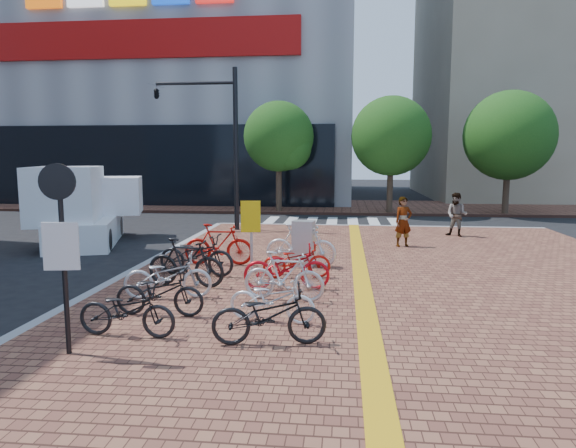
# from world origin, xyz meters

# --- Properties ---
(ground) EXTENTS (120.00, 120.00, 0.00)m
(ground) POSITION_xyz_m (0.00, 0.00, 0.00)
(ground) COLOR black
(ground) RESTS_ON ground
(sidewalk) EXTENTS (14.00, 34.00, 0.15)m
(sidewalk) POSITION_xyz_m (3.00, -5.00, 0.07)
(sidewalk) COLOR brown
(sidewalk) RESTS_ON ground
(tactile_strip) EXTENTS (0.40, 34.00, 0.01)m
(tactile_strip) POSITION_xyz_m (2.00, -5.00, 0.16)
(tactile_strip) COLOR gold
(tactile_strip) RESTS_ON sidewalk
(kerb_north) EXTENTS (14.00, 0.25, 0.15)m
(kerb_north) POSITION_xyz_m (3.00, 12.00, 0.08)
(kerb_north) COLOR gray
(kerb_north) RESTS_ON ground
(far_sidewalk) EXTENTS (70.00, 8.00, 0.15)m
(far_sidewalk) POSITION_xyz_m (0.00, 21.00, 0.07)
(far_sidewalk) COLOR brown
(far_sidewalk) RESTS_ON ground
(department_store) EXTENTS (36.00, 24.27, 28.00)m
(department_store) POSITION_xyz_m (-15.99, 31.95, 13.98)
(department_store) COLOR gray
(department_store) RESTS_ON ground
(building_beige) EXTENTS (20.00, 18.00, 18.00)m
(building_beige) POSITION_xyz_m (18.00, 32.00, 9.00)
(building_beige) COLOR gray
(building_beige) RESTS_ON ground
(crosswalk) EXTENTS (7.50, 4.00, 0.01)m
(crosswalk) POSITION_xyz_m (0.50, 14.00, 0.01)
(crosswalk) COLOR silver
(crosswalk) RESTS_ON ground
(street_trees) EXTENTS (16.20, 4.60, 6.35)m
(street_trees) POSITION_xyz_m (5.04, 17.45, 4.10)
(street_trees) COLOR #38281E
(street_trees) RESTS_ON far_sidewalk
(bike_0) EXTENTS (1.71, 0.66, 0.88)m
(bike_0) POSITION_xyz_m (-2.03, -2.47, 0.59)
(bike_0) COLOR black
(bike_0) RESTS_ON sidewalk
(bike_1) EXTENTS (1.71, 0.61, 0.90)m
(bike_1) POSITION_xyz_m (-1.89, -1.32, 0.60)
(bike_1) COLOR black
(bike_1) RESTS_ON sidewalk
(bike_2) EXTENTS (1.93, 0.98, 0.97)m
(bike_2) POSITION_xyz_m (-2.13, -0.15, 0.63)
(bike_2) COLOR silver
(bike_2) RESTS_ON sidewalk
(bike_3) EXTENTS (1.93, 0.77, 1.13)m
(bike_3) POSITION_xyz_m (-2.06, 0.86, 0.71)
(bike_3) COLOR black
(bike_3) RESTS_ON sidewalk
(bike_4) EXTENTS (2.08, 0.98, 1.05)m
(bike_4) POSITION_xyz_m (-2.14, 1.98, 0.68)
(bike_4) COLOR black
(bike_4) RESTS_ON sidewalk
(bike_5) EXTENTS (1.93, 0.63, 1.15)m
(bike_5) POSITION_xyz_m (-1.88, 3.26, 0.72)
(bike_5) COLOR red
(bike_5) RESTS_ON sidewalk
(bike_6) EXTENTS (1.91, 0.92, 0.96)m
(bike_6) POSITION_xyz_m (0.38, -2.59, 0.63)
(bike_6) COLOR black
(bike_6) RESTS_ON sidewalk
(bike_7) EXTENTS (1.68, 0.81, 0.85)m
(bike_7) POSITION_xyz_m (0.27, -1.47, 0.57)
(bike_7) COLOR white
(bike_7) RESTS_ON sidewalk
(bike_8) EXTENTS (1.77, 0.71, 1.04)m
(bike_8) POSITION_xyz_m (0.33, -0.06, 0.67)
(bike_8) COLOR silver
(bike_8) RESTS_ON sidewalk
(bike_9) EXTENTS (2.00, 0.87, 1.02)m
(bike_9) POSITION_xyz_m (0.28, 0.84, 0.66)
(bike_9) COLOR red
(bike_9) RESTS_ON sidewalk
(bike_10) EXTENTS (1.74, 0.84, 0.88)m
(bike_10) POSITION_xyz_m (0.41, 1.97, 0.59)
(bike_10) COLOR #B9150D
(bike_10) RESTS_ON sidewalk
(bike_11) EXTENTS (1.99, 0.74, 1.17)m
(bike_11) POSITION_xyz_m (0.40, 3.31, 0.73)
(bike_11) COLOR white
(bike_11) RESTS_ON sidewalk
(pedestrian_a) EXTENTS (0.71, 0.58, 1.66)m
(pedestrian_a) POSITION_xyz_m (3.53, 6.80, 0.98)
(pedestrian_a) COLOR gray
(pedestrian_a) RESTS_ON sidewalk
(pedestrian_b) EXTENTS (1.00, 0.93, 1.64)m
(pedestrian_b) POSITION_xyz_m (5.76, 9.21, 0.97)
(pedestrian_b) COLOR #494F5D
(pedestrian_b) RESTS_ON sidewalk
(utility_box) EXTENTS (0.63, 0.50, 1.25)m
(utility_box) POSITION_xyz_m (0.47, 3.37, 0.78)
(utility_box) COLOR silver
(utility_box) RESTS_ON sidewalk
(yellow_sign) EXTENTS (0.50, 0.15, 1.86)m
(yellow_sign) POSITION_xyz_m (-0.81, 2.45, 1.44)
(yellow_sign) COLOR #B7B7BC
(yellow_sign) RESTS_ON sidewalk
(notice_sign) EXTENTS (0.53, 0.16, 2.89)m
(notice_sign) POSITION_xyz_m (-2.61, -3.33, 1.97)
(notice_sign) COLOR black
(notice_sign) RESTS_ON sidewalk
(traffic_light_pole) EXTENTS (3.48, 1.34, 6.48)m
(traffic_light_pole) POSITION_xyz_m (-4.30, 10.10, 4.62)
(traffic_light_pole) COLOR black
(traffic_light_pole) RESTS_ON sidewalk
(box_truck) EXTENTS (3.47, 5.21, 2.78)m
(box_truck) POSITION_xyz_m (-7.65, 6.96, 1.31)
(box_truck) COLOR white
(box_truck) RESTS_ON ground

